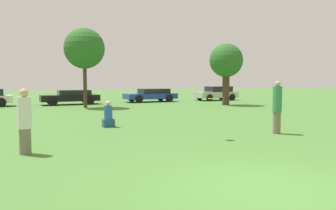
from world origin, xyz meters
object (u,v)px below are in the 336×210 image
at_px(tree_2, 226,62).
at_px(parked_car_silver, 217,93).
at_px(person_thrower, 25,121).
at_px(parked_car_black, 71,97).
at_px(person_catcher, 277,107).
at_px(bystander_sitting, 108,116).
at_px(parked_car_blue, 151,95).
at_px(frisbee, 212,99).
at_px(tree_1, 84,49).

distance_m(tree_2, parked_car_silver, 6.64).
xyz_separation_m(person_thrower, parked_car_black, (3.87, 17.40, -0.23)).
relative_size(person_thrower, parked_car_silver, 0.41).
bearing_deg(person_catcher, parked_car_silver, -115.64).
relative_size(person_catcher, bystander_sitting, 1.75).
height_order(parked_car_blue, parked_car_silver, parked_car_silver).
xyz_separation_m(person_thrower, parked_car_silver, (17.25, 17.16, -0.17)).
bearing_deg(bystander_sitting, parked_car_silver, 43.29).
relative_size(person_catcher, parked_car_blue, 0.41).
distance_m(person_thrower, parked_car_black, 17.83).
xyz_separation_m(person_thrower, parked_car_blue, (10.80, 17.73, -0.23)).
xyz_separation_m(frisbee, parked_car_black, (-1.65, 17.62, -0.69)).
bearing_deg(person_thrower, person_catcher, 0.00).
height_order(frisbee, parked_car_black, frisbee).
height_order(tree_1, parked_car_silver, tree_1).
bearing_deg(tree_1, tree_2, -11.49).
distance_m(frisbee, tree_1, 14.33).
distance_m(frisbee, tree_2, 15.05).
distance_m(frisbee, bystander_sitting, 4.83).
relative_size(person_catcher, parked_car_black, 0.43).
bearing_deg(parked_car_silver, tree_2, 62.13).
bearing_deg(tree_1, frisbee, -84.87).
height_order(frisbee, bystander_sitting, frisbee).
bearing_deg(person_thrower, parked_car_silver, 46.65).
relative_size(tree_1, tree_2, 1.16).
distance_m(tree_2, parked_car_black, 12.32).
bearing_deg(tree_2, parked_car_black, 151.82).
height_order(person_catcher, parked_car_blue, person_catcher).
relative_size(tree_2, parked_car_silver, 1.15).
xyz_separation_m(tree_1, parked_car_blue, (6.54, 3.93, -3.41)).
distance_m(parked_car_black, parked_car_blue, 6.94).
relative_size(frisbee, bystander_sitting, 0.27).
distance_m(person_catcher, parked_car_silver, 19.63).
xyz_separation_m(frisbee, parked_car_silver, (11.73, 17.37, -0.63)).
bearing_deg(bystander_sitting, person_thrower, -129.29).
bearing_deg(person_thrower, parked_car_blue, 60.46).
bearing_deg(frisbee, person_catcher, -0.92).
height_order(bystander_sitting, parked_car_black, parked_car_black).
bearing_deg(tree_2, frisbee, -126.84).
bearing_deg(person_catcher, bystander_sitting, -38.45).
distance_m(bystander_sitting, tree_1, 10.54).
distance_m(person_thrower, bystander_sitting, 5.12).
bearing_deg(person_catcher, person_thrower, -0.00).
bearing_deg(person_thrower, bystander_sitting, 52.52).
distance_m(person_catcher, bystander_sitting, 6.53).
xyz_separation_m(frisbee, tree_1, (-1.26, 14.01, 2.73)).
height_order(person_thrower, parked_car_blue, person_thrower).
xyz_separation_m(tree_2, parked_car_silver, (2.78, 5.43, -2.63)).
relative_size(bystander_sitting, parked_car_silver, 0.26).
height_order(tree_1, parked_car_blue, tree_1).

